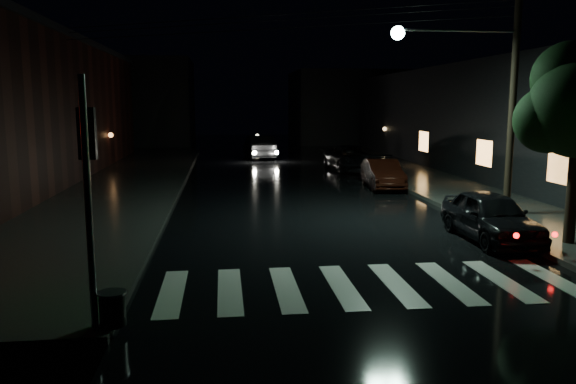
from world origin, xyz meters
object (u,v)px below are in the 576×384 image
object	(u,v)px
parked_car_c	(383,171)
parked_car_d	(352,158)
parked_car_b	(383,174)
oncoming_car	(259,147)
parked_car_a	(491,216)

from	to	relation	value
parked_car_c	parked_car_d	xyz separation A→B (m)	(-0.24, 5.68, 0.08)
parked_car_b	parked_car_d	distance (m)	6.86
parked_car_d	oncoming_car	world-z (taller)	oncoming_car
parked_car_b	parked_car_d	xyz separation A→B (m)	(0.14, 6.86, 0.06)
parked_car_b	oncoming_car	xyz separation A→B (m)	(-4.75, 14.80, 0.15)
parked_car_a	parked_car_b	xyz separation A→B (m)	(-0.26, 10.13, -0.04)
parked_car_c	parked_car_d	size ratio (longest dim) A/B	0.85
parked_car_b	parked_car_c	distance (m)	1.24
parked_car_c	oncoming_car	world-z (taller)	oncoming_car
parked_car_b	parked_car_c	size ratio (longest dim) A/B	0.91
parked_car_b	oncoming_car	distance (m)	15.54
parked_car_a	parked_car_c	world-z (taller)	parked_car_a
parked_car_a	parked_car_d	world-z (taller)	parked_car_d
parked_car_b	parked_car_d	size ratio (longest dim) A/B	0.77
parked_car_a	parked_car_c	bearing A→B (deg)	89.64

